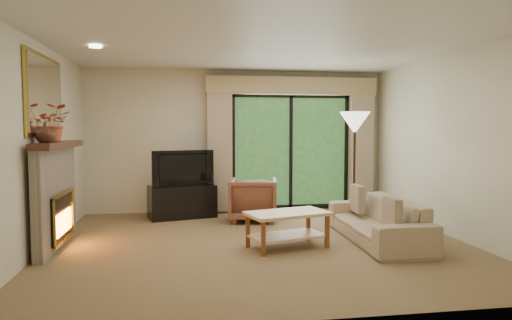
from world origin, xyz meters
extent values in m
plane|color=olive|center=(0.00, 0.00, 0.00)|extent=(5.50, 5.50, 0.00)
plane|color=silver|center=(0.00, 0.00, 2.60)|extent=(5.50, 5.50, 0.00)
plane|color=beige|center=(0.00, 2.50, 1.30)|extent=(5.00, 0.00, 5.00)
plane|color=beige|center=(0.00, -2.50, 1.30)|extent=(5.00, 0.00, 5.00)
plane|color=beige|center=(-2.75, 0.00, 1.30)|extent=(0.00, 5.00, 5.00)
plane|color=beige|center=(2.75, 0.00, 1.30)|extent=(0.00, 5.00, 5.00)
cube|color=tan|center=(-0.35, 2.34, 1.20)|extent=(0.45, 0.18, 2.35)
cube|color=tan|center=(2.35, 2.34, 1.20)|extent=(0.45, 0.18, 2.35)
cube|color=tan|center=(1.00, 2.36, 2.32)|extent=(3.20, 0.24, 0.32)
cube|color=black|center=(-1.03, 1.95, 0.28)|extent=(1.21, 0.75, 0.56)
imported|color=black|center=(-1.03, 1.95, 0.86)|extent=(1.06, 0.38, 0.61)
imported|color=brown|center=(0.14, 1.49, 0.36)|extent=(0.90, 0.92, 0.72)
imported|color=tan|center=(1.61, -0.14, 0.29)|extent=(0.84, 2.02, 0.58)
cube|color=#503B23|center=(1.54, -0.72, 0.50)|extent=(0.11, 0.38, 0.38)
cube|color=#503B23|center=(1.54, 0.43, 0.50)|extent=(0.11, 0.40, 0.39)
imported|color=#422319|center=(-2.61, -0.22, 1.49)|extent=(0.28, 0.28, 0.24)
imported|color=#B4562D|center=(-2.61, 0.14, 1.61)|extent=(0.44, 0.39, 0.47)
camera|label=1|loc=(-0.98, -5.94, 1.54)|focal=32.00mm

